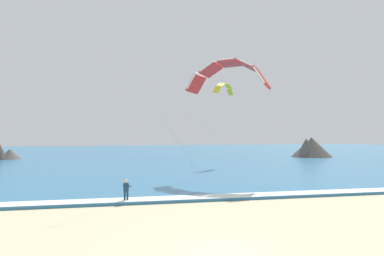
{
  "coord_description": "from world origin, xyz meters",
  "views": [
    {
      "loc": [
        -5.36,
        -16.44,
        4.97
      ],
      "look_at": [
        2.52,
        15.56,
        5.32
      ],
      "focal_mm": 38.16,
      "sensor_mm": 36.0,
      "label": 1
    }
  ],
  "objects_px": {
    "kite_distant": "(224,87)",
    "kitesurfer": "(126,190)",
    "surfboard": "(126,203)",
    "kite_primary": "(228,72)"
  },
  "relations": [
    {
      "from": "kite_distant",
      "to": "kitesurfer",
      "type": "bearing_deg",
      "value": -120.87
    },
    {
      "from": "surfboard",
      "to": "kite_primary",
      "type": "height_order",
      "value": "kite_primary"
    },
    {
      "from": "kite_primary",
      "to": "kite_distant",
      "type": "height_order",
      "value": "kite_primary"
    },
    {
      "from": "kitesurfer",
      "to": "kite_primary",
      "type": "distance_m",
      "value": 17.68
    },
    {
      "from": "kitesurfer",
      "to": "kite_primary",
      "type": "height_order",
      "value": "kite_primary"
    },
    {
      "from": "surfboard",
      "to": "kite_primary",
      "type": "relative_size",
      "value": 0.1
    },
    {
      "from": "surfboard",
      "to": "kite_distant",
      "type": "xyz_separation_m",
      "value": [
        16.15,
        27.02,
        11.42
      ]
    },
    {
      "from": "surfboard",
      "to": "kitesurfer",
      "type": "xyz_separation_m",
      "value": [
        0.01,
        0.02,
        0.91
      ]
    },
    {
      "from": "kitesurfer",
      "to": "kite_distant",
      "type": "xyz_separation_m",
      "value": [
        16.14,
        27.0,
        10.51
      ]
    },
    {
      "from": "surfboard",
      "to": "kitesurfer",
      "type": "distance_m",
      "value": 0.91
    }
  ]
}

